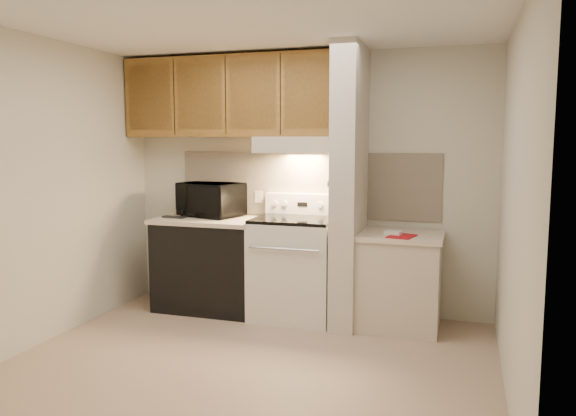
% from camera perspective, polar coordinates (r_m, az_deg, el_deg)
% --- Properties ---
extents(floor, '(3.60, 3.60, 0.00)m').
position_cam_1_polar(floor, '(4.40, -3.80, -15.38)').
color(floor, tan).
rests_on(floor, ground).
extents(ceiling, '(3.60, 3.60, 0.00)m').
position_cam_1_polar(ceiling, '(4.16, -4.08, 18.44)').
color(ceiling, white).
rests_on(ceiling, wall_back).
extents(wall_back, '(3.60, 2.50, 0.02)m').
position_cam_1_polar(wall_back, '(5.51, 1.77, 2.56)').
color(wall_back, beige).
rests_on(wall_back, floor).
extents(wall_left, '(0.02, 3.00, 2.50)m').
position_cam_1_polar(wall_left, '(5.04, -23.38, 1.58)').
color(wall_left, beige).
rests_on(wall_left, floor).
extents(wall_right, '(0.02, 3.00, 2.50)m').
position_cam_1_polar(wall_right, '(3.83, 22.04, 0.13)').
color(wall_right, beige).
rests_on(wall_right, floor).
extents(backsplash, '(2.60, 0.02, 0.63)m').
position_cam_1_polar(backsplash, '(5.50, 1.73, 2.39)').
color(backsplash, '#F3DFC0').
rests_on(backsplash, wall_back).
extents(range_body, '(0.76, 0.65, 0.92)m').
position_cam_1_polar(range_body, '(5.30, 0.72, -6.26)').
color(range_body, silver).
rests_on(range_body, floor).
extents(oven_window, '(0.50, 0.01, 0.30)m').
position_cam_1_polar(oven_window, '(5.00, -0.34, -6.60)').
color(oven_window, black).
rests_on(oven_window, range_body).
extents(oven_handle, '(0.65, 0.02, 0.02)m').
position_cam_1_polar(oven_handle, '(4.92, -0.47, -4.20)').
color(oven_handle, silver).
rests_on(oven_handle, range_body).
extents(cooktop, '(0.74, 0.64, 0.03)m').
position_cam_1_polar(cooktop, '(5.22, 0.73, -1.17)').
color(cooktop, black).
rests_on(cooktop, range_body).
extents(range_backguard, '(0.76, 0.08, 0.20)m').
position_cam_1_polar(range_backguard, '(5.47, 1.59, 0.42)').
color(range_backguard, silver).
rests_on(range_backguard, range_body).
extents(range_display, '(0.10, 0.01, 0.04)m').
position_cam_1_polar(range_display, '(5.43, 1.47, 0.37)').
color(range_display, black).
rests_on(range_display, range_backguard).
extents(range_knob_left_outer, '(0.05, 0.02, 0.05)m').
position_cam_1_polar(range_knob_left_outer, '(5.51, -1.34, 0.47)').
color(range_knob_left_outer, silver).
rests_on(range_knob_left_outer, range_backguard).
extents(range_knob_left_inner, '(0.05, 0.02, 0.05)m').
position_cam_1_polar(range_knob_left_inner, '(5.48, -0.35, 0.44)').
color(range_knob_left_inner, silver).
rests_on(range_knob_left_inner, range_backguard).
extents(range_knob_right_inner, '(0.05, 0.02, 0.05)m').
position_cam_1_polar(range_knob_right_inner, '(5.38, 3.30, 0.31)').
color(range_knob_right_inner, silver).
rests_on(range_knob_right_inner, range_backguard).
extents(range_knob_right_outer, '(0.05, 0.02, 0.05)m').
position_cam_1_polar(range_knob_right_outer, '(5.36, 4.34, 0.27)').
color(range_knob_right_outer, silver).
rests_on(range_knob_right_outer, range_backguard).
extents(dishwasher_front, '(1.00, 0.63, 0.87)m').
position_cam_1_polar(dishwasher_front, '(5.63, -7.90, -5.81)').
color(dishwasher_front, black).
rests_on(dishwasher_front, floor).
extents(left_countertop, '(1.04, 0.67, 0.04)m').
position_cam_1_polar(left_countertop, '(5.55, -7.98, -1.22)').
color(left_countertop, beige).
rests_on(left_countertop, dishwasher_front).
extents(spoon_rest, '(0.25, 0.11, 0.02)m').
position_cam_1_polar(spoon_rest, '(5.61, -11.52, -0.91)').
color(spoon_rest, black).
rests_on(spoon_rest, left_countertop).
extents(teal_jar, '(0.11, 0.11, 0.10)m').
position_cam_1_polar(teal_jar, '(5.89, -10.15, -0.12)').
color(teal_jar, '#1E5F60').
rests_on(teal_jar, left_countertop).
extents(outlet, '(0.08, 0.01, 0.12)m').
position_cam_1_polar(outlet, '(5.65, -3.00, 1.13)').
color(outlet, beige).
rests_on(outlet, backsplash).
extents(microwave, '(0.70, 0.56, 0.34)m').
position_cam_1_polar(microwave, '(5.67, -7.86, 0.87)').
color(microwave, black).
rests_on(microwave, left_countertop).
extents(partition_pillar, '(0.22, 0.70, 2.50)m').
position_cam_1_polar(partition_pillar, '(5.05, 6.26, 2.12)').
color(partition_pillar, beige).
rests_on(partition_pillar, floor).
extents(pillar_trim, '(0.01, 0.70, 0.04)m').
position_cam_1_polar(pillar_trim, '(5.07, 4.99, 2.72)').
color(pillar_trim, olive).
rests_on(pillar_trim, partition_pillar).
extents(knife_strip, '(0.02, 0.42, 0.04)m').
position_cam_1_polar(knife_strip, '(5.03, 4.80, 2.91)').
color(knife_strip, black).
rests_on(knife_strip, partition_pillar).
extents(knife_blade_a, '(0.01, 0.03, 0.16)m').
position_cam_1_polar(knife_blade_a, '(4.88, 4.22, 1.62)').
color(knife_blade_a, silver).
rests_on(knife_blade_a, knife_strip).
extents(knife_handle_a, '(0.02, 0.02, 0.10)m').
position_cam_1_polar(knife_handle_a, '(4.88, 4.27, 3.39)').
color(knife_handle_a, black).
rests_on(knife_handle_a, knife_strip).
extents(knife_blade_b, '(0.01, 0.04, 0.18)m').
position_cam_1_polar(knife_blade_b, '(4.94, 4.41, 1.57)').
color(knife_blade_b, silver).
rests_on(knife_blade_b, knife_strip).
extents(knife_handle_b, '(0.02, 0.02, 0.10)m').
position_cam_1_polar(knife_handle_b, '(4.94, 4.46, 3.43)').
color(knife_handle_b, black).
rests_on(knife_handle_b, knife_strip).
extents(knife_blade_c, '(0.01, 0.04, 0.20)m').
position_cam_1_polar(knife_blade_c, '(5.03, 4.63, 1.55)').
color(knife_blade_c, silver).
rests_on(knife_blade_c, knife_strip).
extents(knife_handle_c, '(0.02, 0.02, 0.10)m').
position_cam_1_polar(knife_handle_c, '(5.02, 4.67, 3.48)').
color(knife_handle_c, black).
rests_on(knife_handle_c, knife_strip).
extents(knife_blade_d, '(0.01, 0.04, 0.16)m').
position_cam_1_polar(knife_blade_d, '(5.11, 4.84, 1.85)').
color(knife_blade_d, silver).
rests_on(knife_blade_d, knife_strip).
extents(knife_handle_d, '(0.02, 0.02, 0.10)m').
position_cam_1_polar(knife_handle_d, '(5.10, 4.86, 3.53)').
color(knife_handle_d, black).
rests_on(knife_handle_d, knife_strip).
extents(knife_blade_e, '(0.01, 0.04, 0.18)m').
position_cam_1_polar(knife_blade_e, '(5.18, 5.03, 1.81)').
color(knife_blade_e, silver).
rests_on(knife_blade_e, knife_strip).
extents(knife_handle_e, '(0.02, 0.02, 0.10)m').
position_cam_1_polar(knife_handle_e, '(5.17, 5.04, 3.58)').
color(knife_handle_e, black).
rests_on(knife_handle_e, knife_strip).
extents(oven_mitt, '(0.03, 0.09, 0.22)m').
position_cam_1_polar(oven_mitt, '(5.26, 5.20, 1.22)').
color(oven_mitt, slate).
rests_on(oven_mitt, partition_pillar).
extents(right_cab_base, '(0.70, 0.60, 0.81)m').
position_cam_1_polar(right_cab_base, '(5.13, 11.23, -7.49)').
color(right_cab_base, beige).
rests_on(right_cab_base, floor).
extents(right_countertop, '(0.74, 0.64, 0.04)m').
position_cam_1_polar(right_countertop, '(5.04, 11.34, -2.80)').
color(right_countertop, beige).
rests_on(right_countertop, right_cab_base).
extents(red_folder, '(0.25, 0.31, 0.01)m').
position_cam_1_polar(red_folder, '(4.88, 11.49, -2.82)').
color(red_folder, '#AC0F19').
rests_on(red_folder, right_countertop).
extents(white_box, '(0.16, 0.12, 0.04)m').
position_cam_1_polar(white_box, '(4.94, 10.65, -2.52)').
color(white_box, white).
rests_on(white_box, right_countertop).
extents(range_hood, '(0.78, 0.44, 0.15)m').
position_cam_1_polar(range_hood, '(5.29, 1.13, 6.44)').
color(range_hood, beige).
rests_on(range_hood, upper_cabinets).
extents(hood_lip, '(0.78, 0.04, 0.06)m').
position_cam_1_polar(hood_lip, '(5.08, 0.46, 5.92)').
color(hood_lip, beige).
rests_on(hood_lip, range_hood).
extents(upper_cabinets, '(2.18, 0.33, 0.77)m').
position_cam_1_polar(upper_cabinets, '(5.58, -5.67, 11.16)').
color(upper_cabinets, olive).
rests_on(upper_cabinets, wall_back).
extents(cab_door_a, '(0.46, 0.01, 0.63)m').
position_cam_1_polar(cab_door_a, '(5.81, -13.88, 10.83)').
color(cab_door_a, olive).
rests_on(cab_door_a, upper_cabinets).
extents(cab_gap_a, '(0.01, 0.01, 0.73)m').
position_cam_1_polar(cab_gap_a, '(5.67, -11.49, 10.99)').
color(cab_gap_a, black).
rests_on(cab_gap_a, upper_cabinets).
extents(cab_door_b, '(0.46, 0.01, 0.63)m').
position_cam_1_polar(cab_door_b, '(5.55, -8.98, 11.14)').
color(cab_door_b, olive).
rests_on(cab_door_b, upper_cabinets).
extents(cab_gap_b, '(0.01, 0.01, 0.73)m').
position_cam_1_polar(cab_gap_b, '(5.43, -6.35, 11.27)').
color(cab_gap_b, black).
rests_on(cab_gap_b, upper_cabinets).
extents(cab_door_c, '(0.46, 0.01, 0.63)m').
position_cam_1_polar(cab_door_c, '(5.33, -3.61, 11.38)').
color(cab_door_c, olive).
rests_on(cab_door_c, upper_cabinets).
extents(cab_gap_c, '(0.01, 0.01, 0.73)m').
position_cam_1_polar(cab_gap_c, '(5.23, -0.78, 11.48)').
color(cab_gap_c, black).
rests_on(cab_gap_c, upper_cabinets).
extents(cab_door_d, '(0.46, 0.01, 0.63)m').
position_cam_1_polar(cab_door_d, '(5.16, 2.16, 11.54)').
color(cab_door_d, olive).
rests_on(cab_door_d, upper_cabinets).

